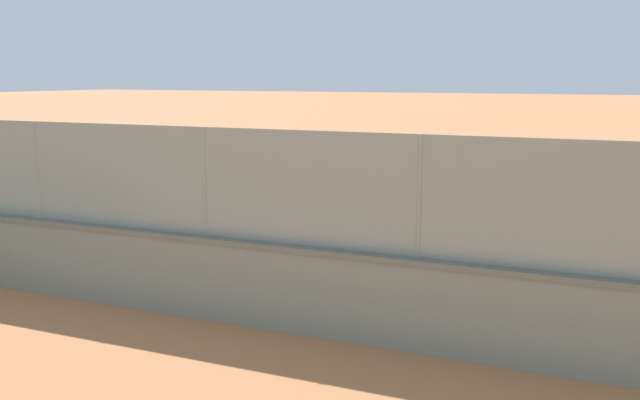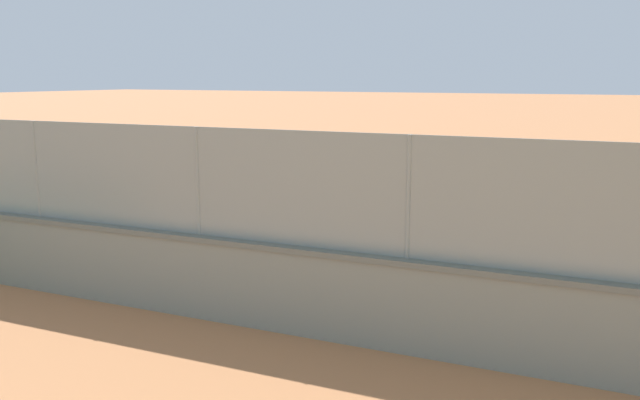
% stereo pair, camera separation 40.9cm
% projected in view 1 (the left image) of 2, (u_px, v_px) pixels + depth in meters
% --- Properties ---
extents(ground_plane, '(260.00, 260.00, 0.00)m').
position_uv_depth(ground_plane, '(455.00, 212.00, 18.26)').
color(ground_plane, '#B27247').
extents(perimeter_wall, '(30.06, 1.52, 1.29)m').
position_uv_depth(perimeter_wall, '(306.00, 288.00, 9.65)').
color(perimeter_wall, gray).
rests_on(perimeter_wall, ground_plane).
extents(fence_panel_on_wall, '(29.52, 1.13, 1.63)m').
position_uv_depth(fence_panel_on_wall, '(305.00, 189.00, 9.39)').
color(fence_panel_on_wall, gray).
rests_on(fence_panel_on_wall, perimeter_wall).
extents(player_crossing_court, '(0.83, 1.01, 1.73)m').
position_uv_depth(player_crossing_court, '(350.00, 194.00, 15.12)').
color(player_crossing_court, navy).
rests_on(player_crossing_court, ground_plane).
extents(player_near_wall_returning, '(0.76, 1.24, 1.64)m').
position_uv_depth(player_near_wall_returning, '(336.00, 176.00, 18.37)').
color(player_near_wall_returning, '#591919').
rests_on(player_near_wall_returning, ground_plane).
extents(sports_ball, '(0.21, 0.21, 0.21)m').
position_uv_depth(sports_ball, '(382.00, 258.00, 13.27)').
color(sports_ball, white).
rests_on(sports_ball, ground_plane).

